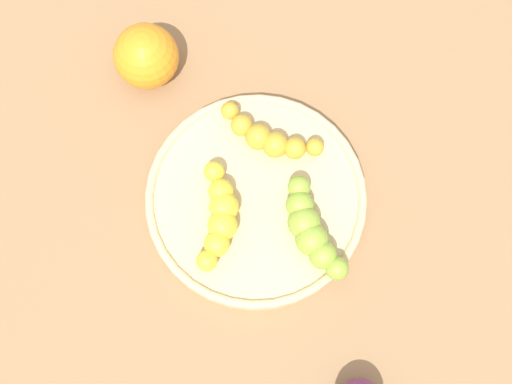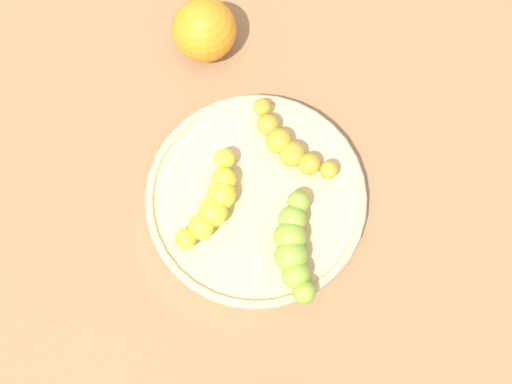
# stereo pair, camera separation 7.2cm
# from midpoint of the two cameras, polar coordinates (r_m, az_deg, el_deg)

# --- Properties ---
(ground_plane) EXTENTS (2.40, 2.40, 0.00)m
(ground_plane) POSITION_cam_midpoint_polar(r_m,az_deg,el_deg) (0.76, -2.68, -1.27)
(ground_plane) COLOR #936D47
(fruit_bowl) EXTENTS (0.25, 0.25, 0.02)m
(fruit_bowl) POSITION_cam_midpoint_polar(r_m,az_deg,el_deg) (0.75, -2.73, -1.03)
(fruit_bowl) COLOR #D1B784
(fruit_bowl) RESTS_ON ground_plane
(banana_spotted) EXTENTS (0.07, 0.12, 0.03)m
(banana_spotted) POSITION_cam_midpoint_polar(r_m,az_deg,el_deg) (0.75, -1.72, 4.22)
(banana_spotted) COLOR gold
(banana_spotted) RESTS_ON fruit_bowl
(banana_yellow) EXTENTS (0.12, 0.04, 0.03)m
(banana_yellow) POSITION_cam_midpoint_polar(r_m,az_deg,el_deg) (0.72, -5.96, -2.54)
(banana_yellow) COLOR yellow
(banana_yellow) RESTS_ON fruit_bowl
(banana_green) EXTENTS (0.11, 0.07, 0.04)m
(banana_green) POSITION_cam_midpoint_polar(r_m,az_deg,el_deg) (0.71, 1.85, -3.78)
(banana_green) COLOR #8CAD38
(banana_green) RESTS_ON fruit_bowl
(orange_fruit) EXTENTS (0.08, 0.08, 0.08)m
(orange_fruit) POSITION_cam_midpoint_polar(r_m,az_deg,el_deg) (0.80, -11.96, 10.86)
(orange_fruit) COLOR orange
(orange_fruit) RESTS_ON ground_plane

